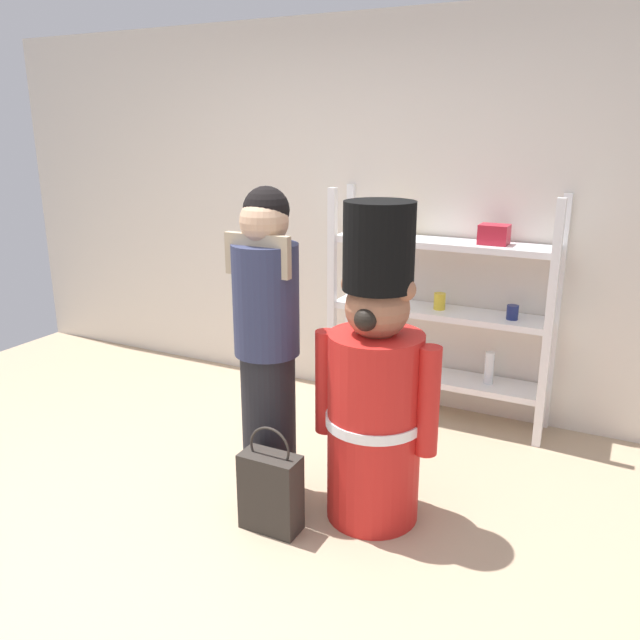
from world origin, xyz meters
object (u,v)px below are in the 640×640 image
object	(u,v)px
merchandise_shelf	(440,307)
teddy_bear_guard	(375,389)
person_shopper	(267,341)
shopping_bag	(271,491)

from	to	relation	value
merchandise_shelf	teddy_bear_guard	xyz separation A→B (m)	(0.07, -1.29, -0.08)
merchandise_shelf	person_shopper	distance (m)	1.45
merchandise_shelf	shopping_bag	bearing A→B (deg)	-101.15
merchandise_shelf	teddy_bear_guard	distance (m)	1.30
merchandise_shelf	shopping_bag	xyz separation A→B (m)	(-0.32, -1.62, -0.56)
person_shopper	shopping_bag	world-z (taller)	person_shopper
person_shopper	teddy_bear_guard	bearing A→B (deg)	7.07
merchandise_shelf	teddy_bear_guard	bearing A→B (deg)	-86.73
teddy_bear_guard	merchandise_shelf	bearing A→B (deg)	93.27
person_shopper	shopping_bag	size ratio (longest dim) A/B	3.00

